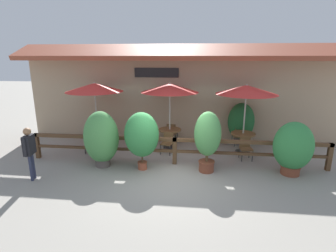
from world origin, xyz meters
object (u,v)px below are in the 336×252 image
potted_plant_broad_leaf (208,137)px  potted_plant_tall_tropical (241,122)px  chair_far_wallside (239,135)px  potted_plant_entrance_palm (142,135)px  chair_middle_streetside (167,142)px  chair_far_streetside (246,147)px  chair_near_streetside (92,141)px  patio_umbrella_far (247,90)px  dining_table_near (98,132)px  dining_table_far (243,137)px  potted_plant_small_flowering (101,138)px  dining_table_middle (170,133)px  patio_umbrella_near (94,87)px  chair_middle_wallside (172,132)px  patio_umbrella_middle (170,88)px  chair_near_wallside (103,130)px  potted_plant_corner_fern (293,147)px  pedestrian (29,147)px

potted_plant_broad_leaf → potted_plant_tall_tropical: (1.53, 3.01, -0.23)m
chair_far_wallside → potted_plant_entrance_palm: (-3.56, -2.83, 0.73)m
chair_middle_streetside → chair_far_streetside: 2.95m
chair_near_streetside → patio_umbrella_far: 6.30m
dining_table_near → dining_table_far: same height
chair_near_streetside → potted_plant_small_flowering: size_ratio=0.43×
dining_table_middle → potted_plant_tall_tropical: bearing=14.4°
patio_umbrella_near → chair_far_wallside: (5.92, 0.67, -2.01)m
chair_far_wallside → potted_plant_entrance_palm: bearing=29.1°
patio_umbrella_near → dining_table_near: patio_umbrella_near is taller
potted_plant_entrance_palm → potted_plant_tall_tropical: 4.79m
chair_far_wallside → potted_plant_tall_tropical: 0.56m
chair_near_streetside → chair_middle_wallside: (3.02, 1.61, 0.00)m
chair_middle_wallside → patio_umbrella_middle: bearing=98.7°
chair_near_wallside → potted_plant_tall_tropical: 6.10m
dining_table_far → potted_plant_tall_tropical: (0.05, 1.01, 0.34)m
potted_plant_corner_fern → chair_near_streetside: bearing=170.0°
chair_near_streetside → patio_umbrella_middle: (3.00, 0.90, 2.01)m
potted_plant_corner_fern → patio_umbrella_near: bearing=164.4°
chair_near_streetside → patio_umbrella_far: size_ratio=0.31×
chair_near_streetside → pedestrian: bearing=-109.5°
chair_middle_wallside → potted_plant_small_flowering: size_ratio=0.43×
chair_near_wallside → potted_plant_entrance_palm: bearing=140.7°
dining_table_middle → potted_plant_tall_tropical: (2.98, 0.77, 0.34)m
pedestrian → potted_plant_tall_tropical: bearing=-67.6°
patio_umbrella_near → chair_middle_streetside: patio_umbrella_near is taller
potted_plant_tall_tropical → chair_far_wallside: bearing=-112.4°
chair_near_streetside → potted_plant_small_flowering: (0.89, -1.28, 0.54)m
potted_plant_broad_leaf → chair_near_streetside: bearing=163.3°
potted_plant_corner_fern → chair_middle_wallside: bearing=145.2°
chair_far_wallside → dining_table_middle: bearing=0.9°
dining_table_middle → chair_near_streetside: bearing=-163.3°
patio_umbrella_far → dining_table_far: 1.85m
dining_table_near → chair_far_wallside: (5.92, 0.67, -0.15)m
chair_middle_wallside → chair_far_streetside: 3.36m
dining_table_middle → chair_far_streetside: 3.09m
potted_plant_broad_leaf → potted_plant_entrance_palm: (-2.14, -0.07, 0.01)m
chair_middle_wallside → chair_far_wallside: 2.86m
chair_near_wallside → potted_plant_small_flowering: 3.00m
patio_umbrella_far → potted_plant_entrance_palm: (-3.61, -2.07, -1.28)m
potted_plant_entrance_palm → dining_table_middle: bearing=73.5°
dining_table_near → potted_plant_corner_fern: (7.19, -2.01, 0.30)m
chair_far_wallside → potted_plant_broad_leaf: potted_plant_broad_leaf is taller
patio_umbrella_near → dining_table_far: patio_umbrella_near is taller
dining_table_far → chair_near_streetside: bearing=-173.6°
chair_near_wallside → patio_umbrella_middle: size_ratio=0.31×
chair_far_wallside → potted_plant_tall_tropical: (0.10, 0.25, 0.49)m
dining_table_far → dining_table_middle: bearing=175.3°
chair_near_wallside → potted_plant_broad_leaf: (4.55, -2.84, 0.72)m
dining_table_middle → chair_far_wallside: chair_far_wallside is taller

